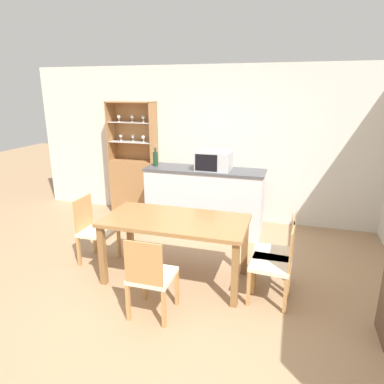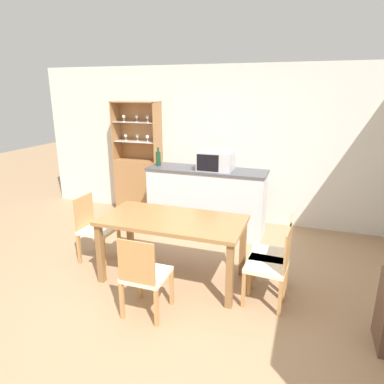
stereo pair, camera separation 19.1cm
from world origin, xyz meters
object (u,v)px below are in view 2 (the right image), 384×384
object	(u,v)px
dining_chair_side_left_far	(95,228)
dining_chair_side_right_near	(271,265)
dining_chair_head_near	(145,275)
dining_chair_side_right_far	(274,255)
wine_bottle	(158,158)
microwave	(216,161)
display_cabinet	(139,179)
dining_table	(172,226)

from	to	relation	value
dining_chair_side_left_far	dining_chair_side_right_near	distance (m)	2.28
dining_chair_side_left_far	dining_chair_head_near	bearing A→B (deg)	53.38
dining_chair_side_right_far	wine_bottle	xyz separation A→B (m)	(-1.98, 1.36, 0.69)
dining_chair_side_right_far	microwave	bearing A→B (deg)	35.59
display_cabinet	dining_chair_side_left_far	world-z (taller)	display_cabinet
display_cabinet	dining_chair_side_right_far	distance (m)	3.22
dining_chair_head_near	microwave	xyz separation A→B (m)	(0.10, 2.21, 0.71)
display_cabinet	dining_chair_side_right_far	world-z (taller)	display_cabinet
dining_chair_side_left_far	dining_chair_side_right_far	bearing A→B (deg)	90.14
microwave	wine_bottle	distance (m)	0.94
dining_chair_side_right_near	dining_chair_side_right_far	bearing A→B (deg)	3.93
dining_table	dining_chair_side_right_far	size ratio (longest dim) A/B	1.91
wine_bottle	microwave	bearing A→B (deg)	-0.41
dining_chair_head_near	dining_chair_side_right_far	world-z (taller)	same
dining_chair_head_near	wine_bottle	size ratio (longest dim) A/B	2.99
dining_chair_head_near	dining_chair_side_right_far	size ratio (longest dim) A/B	1.00
dining_table	dining_chair_head_near	world-z (taller)	dining_chair_head_near
dining_chair_head_near	dining_chair_side_right_far	xyz separation A→B (m)	(1.14, 0.85, 0.00)
display_cabinet	microwave	bearing A→B (deg)	-18.26
microwave	dining_chair_head_near	bearing A→B (deg)	-92.58
dining_table	microwave	size ratio (longest dim) A/B	3.20
dining_table	dining_chair_side_right_far	world-z (taller)	dining_chair_side_right_far
dining_chair_side_right_far	dining_chair_side_right_near	xyz separation A→B (m)	(-0.00, -0.25, 0.00)
dining_table	dining_chair_side_right_near	xyz separation A→B (m)	(1.14, -0.13, -0.23)
dining_table	dining_chair_side_left_far	world-z (taller)	dining_chair_side_left_far
dining_chair_head_near	microwave	bearing A→B (deg)	87.69
dining_table	dining_chair_head_near	distance (m)	0.76
dining_table	wine_bottle	xyz separation A→B (m)	(-0.84, 1.49, 0.46)
dining_chair_side_right_far	display_cabinet	bearing A→B (deg)	52.49
dining_chair_side_right_far	dining_chair_side_left_far	bearing A→B (deg)	88.25
dining_chair_side_left_far	dining_chair_head_near	xyz separation A→B (m)	(1.14, -0.85, 0.00)
display_cabinet	dining_chair_head_near	size ratio (longest dim) A/B	2.30
dining_chair_side_right_near	microwave	bearing A→B (deg)	36.79
dining_table	dining_chair_side_right_near	distance (m)	1.17
dining_chair_side_left_far	wine_bottle	distance (m)	1.56
display_cabinet	dining_chair_side_left_far	size ratio (longest dim) A/B	2.30
display_cabinet	dining_chair_side_right_near	distance (m)	3.37
display_cabinet	dining_chair_side_right_near	xyz separation A→B (m)	(2.61, -2.12, -0.18)
display_cabinet	dining_chair_head_near	world-z (taller)	display_cabinet
microwave	wine_bottle	xyz separation A→B (m)	(-0.94, 0.01, -0.02)
dining_table	dining_chair_side_right_near	size ratio (longest dim) A/B	1.91
dining_chair_side_right_far	wine_bottle	size ratio (longest dim) A/B	2.99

